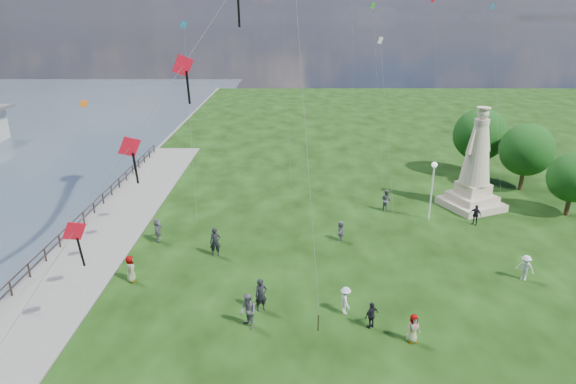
{
  "coord_description": "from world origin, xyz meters",
  "views": [
    {
      "loc": [
        -0.95,
        -17.05,
        14.59
      ],
      "look_at": [
        -1.0,
        8.0,
        5.5
      ],
      "focal_mm": 30.0,
      "sensor_mm": 36.0,
      "label": 1
    }
  ],
  "objects_px": {
    "lamppost": "(433,179)",
    "person_1": "(248,311)",
    "person_2": "(345,300)",
    "person_8": "(525,268)",
    "person_3": "(372,315)",
    "person_10": "(131,269)",
    "person_5": "(158,230)",
    "person_9": "(475,215)",
    "person_6": "(215,242)",
    "person_0": "(261,295)",
    "statue": "(475,171)",
    "person_7": "(386,200)",
    "person_11": "(341,231)",
    "person_4": "(413,328)"
  },
  "relations": [
    {
      "from": "person_10",
      "to": "person_1",
      "type": "bearing_deg",
      "value": -146.61
    },
    {
      "from": "person_0",
      "to": "person_6",
      "type": "height_order",
      "value": "person_6"
    },
    {
      "from": "person_1",
      "to": "person_7",
      "type": "distance_m",
      "value": 18.41
    },
    {
      "from": "person_1",
      "to": "person_5",
      "type": "xyz_separation_m",
      "value": [
        -7.02,
        9.9,
        -0.11
      ]
    },
    {
      "from": "person_5",
      "to": "person_2",
      "type": "bearing_deg",
      "value": -132.96
    },
    {
      "from": "person_1",
      "to": "statue",
      "type": "bearing_deg",
      "value": 98.36
    },
    {
      "from": "person_6",
      "to": "person_9",
      "type": "height_order",
      "value": "person_6"
    },
    {
      "from": "person_2",
      "to": "person_8",
      "type": "distance_m",
      "value": 11.46
    },
    {
      "from": "person_5",
      "to": "person_6",
      "type": "height_order",
      "value": "person_6"
    },
    {
      "from": "person_7",
      "to": "person_6",
      "type": "bearing_deg",
      "value": 84.69
    },
    {
      "from": "person_5",
      "to": "person_6",
      "type": "bearing_deg",
      "value": -124.09
    },
    {
      "from": "person_9",
      "to": "lamppost",
      "type": "bearing_deg",
      "value": -149.41
    },
    {
      "from": "statue",
      "to": "lamppost",
      "type": "height_order",
      "value": "statue"
    },
    {
      "from": "person_5",
      "to": "person_7",
      "type": "xyz_separation_m",
      "value": [
        16.82,
        5.68,
        0.05
      ]
    },
    {
      "from": "person_1",
      "to": "person_2",
      "type": "height_order",
      "value": "person_1"
    },
    {
      "from": "person_11",
      "to": "person_6",
      "type": "bearing_deg",
      "value": -67.33
    },
    {
      "from": "lamppost",
      "to": "person_2",
      "type": "relative_size",
      "value": 3.03
    },
    {
      "from": "person_1",
      "to": "person_10",
      "type": "bearing_deg",
      "value": -157.46
    },
    {
      "from": "person_6",
      "to": "person_7",
      "type": "bearing_deg",
      "value": 22.75
    },
    {
      "from": "person_2",
      "to": "person_3",
      "type": "distance_m",
      "value": 1.71
    },
    {
      "from": "person_9",
      "to": "person_10",
      "type": "relative_size",
      "value": 0.96
    },
    {
      "from": "person_5",
      "to": "person_9",
      "type": "height_order",
      "value": "person_5"
    },
    {
      "from": "person_4",
      "to": "statue",
      "type": "bearing_deg",
      "value": 47.93
    },
    {
      "from": "lamppost",
      "to": "person_1",
      "type": "bearing_deg",
      "value": -132.96
    },
    {
      "from": "person_3",
      "to": "person_7",
      "type": "height_order",
      "value": "person_7"
    },
    {
      "from": "person_8",
      "to": "person_10",
      "type": "bearing_deg",
      "value": -138.13
    },
    {
      "from": "lamppost",
      "to": "person_0",
      "type": "xyz_separation_m",
      "value": [
        -12.21,
        -12.18,
        -2.41
      ]
    },
    {
      "from": "person_0",
      "to": "person_3",
      "type": "height_order",
      "value": "person_0"
    },
    {
      "from": "statue",
      "to": "person_9",
      "type": "relative_size",
      "value": 5.24
    },
    {
      "from": "statue",
      "to": "person_2",
      "type": "height_order",
      "value": "statue"
    },
    {
      "from": "person_9",
      "to": "person_10",
      "type": "height_order",
      "value": "person_10"
    },
    {
      "from": "person_10",
      "to": "person_3",
      "type": "bearing_deg",
      "value": -133.32
    },
    {
      "from": "person_2",
      "to": "person_11",
      "type": "xyz_separation_m",
      "value": [
        0.64,
        8.75,
        -0.03
      ]
    },
    {
      "from": "person_2",
      "to": "person_6",
      "type": "xyz_separation_m",
      "value": [
        -7.7,
        6.47,
        0.21
      ]
    },
    {
      "from": "person_3",
      "to": "person_8",
      "type": "bearing_deg",
      "value": 171.4
    },
    {
      "from": "person_2",
      "to": "person_9",
      "type": "relative_size",
      "value": 0.97
    },
    {
      "from": "person_1",
      "to": "person_2",
      "type": "bearing_deg",
      "value": 68.63
    },
    {
      "from": "person_8",
      "to": "person_1",
      "type": "bearing_deg",
      "value": -122.18
    },
    {
      "from": "person_3",
      "to": "person_8",
      "type": "xyz_separation_m",
      "value": [
        9.77,
        4.7,
        0.07
      ]
    },
    {
      "from": "person_3",
      "to": "person_10",
      "type": "distance_m",
      "value": 14.09
    },
    {
      "from": "person_5",
      "to": "person_1",
      "type": "bearing_deg",
      "value": -151.83
    },
    {
      "from": "person_5",
      "to": "person_9",
      "type": "bearing_deg",
      "value": -89.98
    },
    {
      "from": "person_0",
      "to": "person_1",
      "type": "bearing_deg",
      "value": -131.44
    },
    {
      "from": "person_7",
      "to": "person_8",
      "type": "relative_size",
      "value": 1.12
    },
    {
      "from": "person_6",
      "to": "person_8",
      "type": "distance_m",
      "value": 18.88
    },
    {
      "from": "statue",
      "to": "person_10",
      "type": "height_order",
      "value": "statue"
    },
    {
      "from": "lamppost",
      "to": "person_6",
      "type": "height_order",
      "value": "lamppost"
    },
    {
      "from": "person_2",
      "to": "person_3",
      "type": "bearing_deg",
      "value": -151.24
    },
    {
      "from": "person_1",
      "to": "person_8",
      "type": "distance_m",
      "value": 16.58
    },
    {
      "from": "statue",
      "to": "person_5",
      "type": "distance_m",
      "value": 24.85
    }
  ]
}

